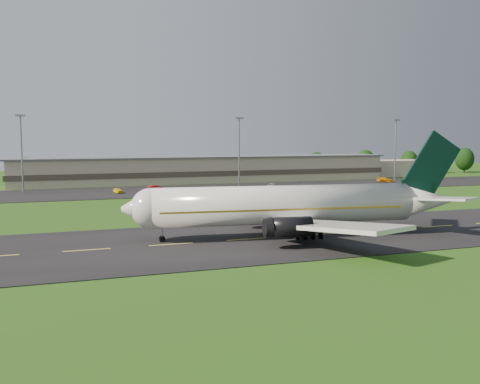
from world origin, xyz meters
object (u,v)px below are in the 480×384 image
object	(u,v)px
light_mast_west	(21,144)
light_mast_east	(396,143)
airliner	(289,205)
service_vehicle_b	(156,188)
service_vehicle_c	(271,185)
service_vehicle_d	(385,180)
light_mast_centre	(239,143)
terminal	(227,169)
service_vehicle_a	(118,191)

from	to	relation	value
light_mast_west	light_mast_east	bearing A→B (deg)	0.00
airliner	service_vehicle_b	size ratio (longest dim) A/B	11.38
service_vehicle_c	service_vehicle_d	size ratio (longest dim) A/B	0.82
light_mast_west	light_mast_centre	distance (m)	60.00
airliner	terminal	size ratio (longest dim) A/B	0.35
terminal	light_mast_east	size ratio (longest dim) A/B	7.13
service_vehicle_a	service_vehicle_d	size ratio (longest dim) A/B	0.74
service_vehicle_b	service_vehicle_d	size ratio (longest dim) A/B	0.86
service_vehicle_a	airliner	bearing A→B (deg)	-90.30
service_vehicle_b	service_vehicle_d	world-z (taller)	service_vehicle_d
airliner	service_vehicle_b	xyz separation A→B (m)	(-5.90, 72.83, -3.82)
light_mast_centre	service_vehicle_d	size ratio (longest dim) A/B	3.91
service_vehicle_a	service_vehicle_d	distance (m)	85.26
light_mast_east	service_vehicle_d	distance (m)	14.36
service_vehicle_b	service_vehicle_d	xyz separation A→B (m)	(74.70, 2.84, 0.01)
light_mast_west	service_vehicle_a	distance (m)	27.95
airliner	service_vehicle_a	size ratio (longest dim) A/B	13.19
terminal	service_vehicle_c	xyz separation A→B (m)	(5.23, -25.33, -3.30)
light_mast_west	service_vehicle_b	world-z (taller)	light_mast_west
terminal	service_vehicle_b	xyz separation A→B (m)	(-27.83, -23.46, -3.15)
service_vehicle_d	light_mast_west	bearing A→B (deg)	103.64
airliner	light_mast_centre	size ratio (longest dim) A/B	2.51
service_vehicle_d	service_vehicle_b	bearing A→B (deg)	108.17
light_mast_centre	service_vehicle_c	bearing A→B (deg)	-54.04
light_mast_east	service_vehicle_d	bearing A→B (deg)	-146.63
service_vehicle_a	light_mast_centre	bearing A→B (deg)	1.84
light_mast_west	service_vehicle_a	world-z (taller)	light_mast_west
light_mast_east	light_mast_west	bearing A→B (deg)	180.00
service_vehicle_b	terminal	bearing A→B (deg)	-52.55
light_mast_east	service_vehicle_c	distance (m)	50.68
light_mast_east	service_vehicle_c	world-z (taller)	light_mast_east
airliner	service_vehicle_c	xyz separation A→B (m)	(27.17, 70.97, -3.97)
terminal	light_mast_west	size ratio (longest dim) A/B	7.13
airliner	light_mast_east	xyz separation A→B (m)	(75.53, 80.11, 8.08)
service_vehicle_d	service_vehicle_a	bearing A→B (deg)	109.73
terminal	service_vehicle_d	distance (m)	51.29
airliner	service_vehicle_c	size ratio (longest dim) A/B	11.96
light_mast_centre	light_mast_east	world-z (taller)	same
light_mast_west	light_mast_east	xyz separation A→B (m)	(115.00, 0.00, 0.00)
terminal	light_mast_west	bearing A→B (deg)	-165.24
service_vehicle_c	service_vehicle_d	world-z (taller)	service_vehicle_d
airliner	light_mast_west	bearing A→B (deg)	123.81
airliner	light_mast_centre	bearing A→B (deg)	83.21
light_mast_west	service_vehicle_a	xyz separation A→B (m)	(23.19, -10.01, -11.98)
airliner	light_mast_east	size ratio (longest dim) A/B	2.51
airliner	terminal	bearing A→B (deg)	84.75
light_mast_east	airliner	bearing A→B (deg)	-133.31
terminal	service_vehicle_a	xyz separation A→B (m)	(-38.21, -26.20, -3.23)
light_mast_centre	service_vehicle_a	size ratio (longest dim) A/B	5.25
service_vehicle_c	light_mast_west	bearing A→B (deg)	-148.82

